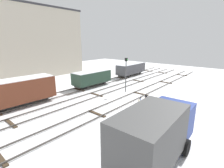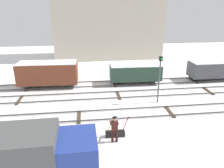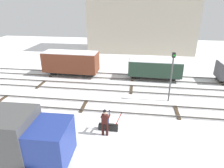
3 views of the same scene
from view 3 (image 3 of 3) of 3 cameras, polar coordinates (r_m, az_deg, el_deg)
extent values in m
plane|color=white|center=(15.29, 4.89, -7.26)|extent=(60.00, 60.00, 0.00)
cube|color=#4C4742|center=(14.60, 4.74, -8.22)|extent=(44.00, 0.07, 0.10)
cube|color=#4C4742|center=(15.85, 5.05, -5.55)|extent=(44.00, 0.07, 0.10)
cube|color=#423323|center=(18.84, -29.21, -4.08)|extent=(0.24, 1.94, 0.08)
cube|color=#423323|center=(15.78, -8.05, -6.22)|extent=(0.24, 1.94, 0.08)
cube|color=#423323|center=(15.55, 18.06, -7.68)|extent=(0.24, 1.94, 0.08)
cube|color=#4C4742|center=(17.81, 5.43, -2.22)|extent=(44.00, 0.07, 0.10)
cube|color=#4C4742|center=(19.12, 5.64, -0.41)|extent=(44.00, 0.07, 0.10)
cube|color=#423323|center=(20.70, -19.59, -0.10)|extent=(0.24, 1.94, 0.08)
cube|color=#423323|center=(18.50, 5.53, -1.54)|extent=(0.24, 1.94, 0.08)
cube|color=#4C4742|center=(20.61, 5.83, 1.35)|extent=(44.00, 0.07, 0.10)
cube|color=#4C4742|center=(21.96, 5.99, 2.71)|extent=(44.00, 0.07, 0.10)
cube|color=#423323|center=(23.25, -16.33, 2.81)|extent=(0.24, 1.94, 0.08)
cube|color=#423323|center=(21.32, 5.91, 1.83)|extent=(0.24, 1.94, 0.08)
cube|color=#423323|center=(22.87, 28.49, 0.55)|extent=(0.24, 1.94, 0.08)
cube|color=black|center=(13.00, -1.06, -12.20)|extent=(1.24, 0.38, 0.36)
cube|color=black|center=(12.88, -1.07, -11.43)|extent=(1.12, 0.21, 0.06)
cylinder|color=yellow|center=(12.67, -2.49, -9.55)|extent=(0.37, 0.06, 1.02)
sphere|color=black|center=(12.39, -1.81, -7.65)|extent=(0.09, 0.09, 0.09)
cylinder|color=#1E47B7|center=(12.61, -0.90, -9.60)|extent=(0.14, 0.06, 1.05)
sphere|color=black|center=(12.33, -0.72, -7.56)|extent=(0.09, 0.09, 0.09)
cylinder|color=red|center=(12.55, 1.90, -9.94)|extent=(0.43, 0.06, 1.00)
sphere|color=black|center=(12.28, 2.82, -8.08)|extent=(0.09, 0.09, 0.09)
cylinder|color=#351511|center=(12.43, -2.62, -12.70)|extent=(0.15, 0.15, 0.84)
cylinder|color=#351511|center=(12.39, -1.41, -12.81)|extent=(0.15, 0.15, 0.84)
cube|color=#4C1E19|center=(12.01, -2.06, -9.96)|extent=(0.38, 0.25, 0.60)
sphere|color=tan|center=(11.77, -2.09, -8.11)|extent=(0.23, 0.23, 0.23)
sphere|color=black|center=(11.72, -2.10, -7.72)|extent=(0.21, 0.21, 0.21)
cylinder|color=#4C1E19|center=(12.25, -2.81, -9.03)|extent=(0.12, 0.57, 0.23)
cylinder|color=#4C1E19|center=(12.19, -0.85, -9.21)|extent=(0.12, 0.57, 0.22)
cube|color=navy|center=(10.17, -17.36, -15.58)|extent=(1.94, 2.14, 1.90)
cube|color=black|center=(9.67, -12.52, -14.77)|extent=(0.08, 1.79, 0.76)
cylinder|color=black|center=(11.84, -17.62, -15.88)|extent=(0.91, 0.27, 0.90)
cylinder|color=#4C4C4C|center=(16.34, 16.38, 1.06)|extent=(0.12, 0.12, 3.68)
cube|color=black|center=(15.73, 17.20, 7.89)|extent=(0.24, 0.24, 0.36)
sphere|color=green|center=(15.61, 17.27, 7.77)|extent=(0.14, 0.14, 0.14)
cube|color=beige|center=(33.04, 8.48, 18.98)|extent=(16.03, 6.58, 11.09)
cube|color=#2D2B28|center=(21.26, 11.91, 2.41)|extent=(5.05, 1.34, 0.20)
cube|color=#284233|center=(20.98, 12.10, 4.59)|extent=(5.33, 2.15, 1.50)
cube|color=white|center=(20.76, 12.28, 6.64)|extent=(5.23, 2.07, 0.06)
cylinder|color=black|center=(20.74, 7.21, 2.07)|extent=(0.70, 0.12, 0.70)
cylinder|color=black|center=(21.77, 7.35, 3.08)|extent=(0.70, 0.12, 0.70)
cylinder|color=black|center=(20.92, 16.63, 1.45)|extent=(0.70, 0.12, 0.70)
cylinder|color=black|center=(21.95, 16.33, 2.48)|extent=(0.70, 0.12, 0.70)
cube|color=#2D2B28|center=(22.36, -11.41, 3.49)|extent=(5.54, 1.43, 0.20)
cube|color=brown|center=(22.03, -11.63, 6.22)|extent=(5.86, 2.27, 2.02)
cube|color=white|center=(21.76, -11.85, 8.84)|extent=(5.74, 2.19, 0.06)
cylinder|color=black|center=(22.61, -16.38, 3.08)|extent=(0.70, 0.12, 0.70)
cylinder|color=black|center=(23.59, -15.22, 4.02)|extent=(0.70, 0.12, 0.70)
cylinder|color=black|center=(21.28, -7.17, 2.62)|extent=(0.70, 0.12, 0.70)
cylinder|color=black|center=(22.32, -6.34, 3.63)|extent=(0.70, 0.12, 0.70)
camera|label=1|loc=(13.58, -63.87, 2.60)|focal=26.41mm
camera|label=2|loc=(3.39, -99.61, 0.96)|focal=34.14mm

